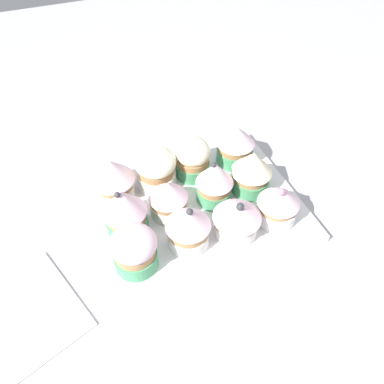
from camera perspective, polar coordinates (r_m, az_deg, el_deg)
ground_plane at (r=59.73cm, az=0.00°, el=-3.72°), size 180.00×180.00×3.00cm
baking_tray at (r=58.12cm, az=0.00°, el=-2.41°), size 32.11×25.38×1.20cm
cupcake_0 at (r=62.72cm, az=6.56°, el=7.17°), size 6.29×6.29×7.08cm
cupcake_1 at (r=60.05cm, az=0.06°, el=5.12°), size 5.58×5.58×6.87cm
cupcake_2 at (r=58.45cm, az=-5.47°, el=3.46°), size 6.30×6.30×6.77cm
cupcake_3 at (r=57.63cm, az=-11.86°, el=2.11°), size 6.62×6.62×7.13cm
cupcake_4 at (r=57.76cm, az=9.15°, el=2.91°), size 6.27×6.27×7.43cm
cupcake_5 at (r=56.01cm, az=3.28°, el=1.81°), size 5.62×5.62×7.71cm
cupcake_6 at (r=54.65cm, az=-3.68°, el=-0.72°), size 5.75×5.75×6.25cm
cupcake_7 at (r=52.54cm, az=-10.09°, el=-2.80°), size 6.16×6.16×8.15cm
cupcake_8 at (r=54.89cm, az=12.85°, el=-1.71°), size 6.00×6.00×6.83cm
cupcake_9 at (r=52.33cm, az=6.78°, el=-3.81°), size 6.81×6.81×6.52cm
cupcake_10 at (r=50.63cm, az=-0.60°, el=-5.29°), size 6.17×6.17×7.06cm
cupcake_11 at (r=49.32cm, az=-8.70°, el=-8.56°), size 6.07×6.07×6.46cm
napkin at (r=53.23cm, az=-23.13°, el=-16.15°), size 14.65×16.61×0.60cm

